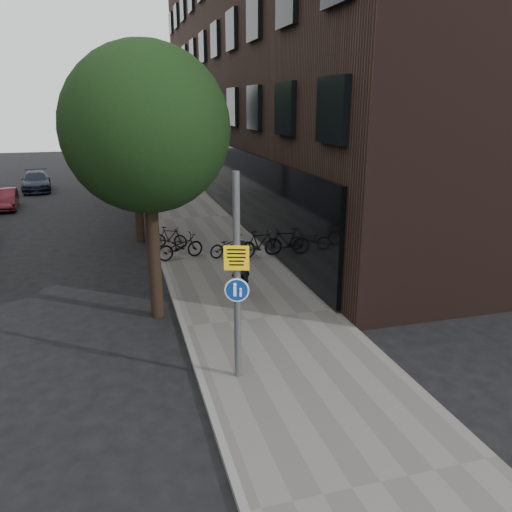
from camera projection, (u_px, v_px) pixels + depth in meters
name	position (u px, v px, depth m)	size (l,w,h in m)	color
ground	(295.00, 383.00, 11.04)	(120.00, 120.00, 0.00)	black
sidewalk	(217.00, 254.00, 20.29)	(4.50, 60.00, 0.12)	#62605A
curb_edge	(161.00, 258.00, 19.71)	(0.15, 60.00, 0.13)	slate
building_right_dark_brick	(306.00, 51.00, 30.84)	(12.00, 40.00, 18.00)	black
street_tree_near	(149.00, 136.00, 13.16)	(4.40, 4.40, 7.50)	black
street_tree_mid	(134.00, 123.00, 20.97)	(5.00, 5.00, 7.80)	black
street_tree_far	(127.00, 118.00, 29.26)	(5.00, 5.00, 7.80)	black
signpost	(237.00, 279.00, 10.46)	(0.51, 0.19, 4.54)	#595B5E
pedestrian	(240.00, 266.00, 15.78)	(0.63, 0.41, 1.73)	black
parked_bike_facade_near	(229.00, 246.00, 19.65)	(0.58, 1.68, 0.88)	black
parked_bike_facade_far	(260.00, 244.00, 19.52)	(0.51, 1.81, 1.09)	black
parked_bike_curb_near	(180.00, 246.00, 19.33)	(0.65, 1.87, 0.98)	black
parked_bike_curb_far	(170.00, 237.00, 20.81)	(0.42, 1.49, 0.90)	black
parked_car_mid	(5.00, 199.00, 29.00)	(1.23, 3.52, 1.16)	#561821
parked_car_far	(36.00, 181.00, 35.05)	(1.86, 4.58, 1.33)	#1A1E2F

